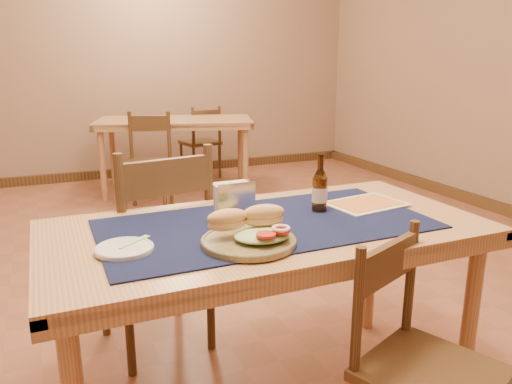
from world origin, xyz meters
name	(u,v)px	position (x,y,z in m)	size (l,w,h in m)	color
room	(198,46)	(0.00, 0.00, 1.40)	(6.04, 7.04, 2.84)	#90553F
main_table	(267,246)	(0.00, -0.80, 0.67)	(1.60, 0.80, 0.75)	tan
placemat	(267,224)	(0.00, -0.80, 0.75)	(1.20, 0.60, 0.01)	#0F1739
baseboard	(205,303)	(0.00, 0.00, 0.05)	(6.00, 7.00, 0.10)	#4F351C
back_table	(175,127)	(0.52, 2.59, 0.67)	(1.69, 1.18, 0.75)	tan
chair_main_far	(156,246)	(-0.30, -0.24, 0.51)	(0.52, 0.52, 0.99)	#4F351C
chair_main_near	(420,363)	(0.28, -1.34, 0.43)	(0.50, 0.50, 0.82)	#4F351C
chair_back_near	(148,161)	(0.12, 2.02, 0.46)	(0.53, 0.53, 0.88)	#4F351C
chair_back_far	(201,141)	(0.94, 3.05, 0.43)	(0.44, 0.44, 0.83)	#4F351C
sandwich_plate	(251,234)	(-0.13, -0.97, 0.79)	(0.31, 0.31, 0.12)	olive
side_plate	(124,248)	(-0.52, -0.87, 0.76)	(0.18, 0.18, 0.02)	silver
fork	(137,241)	(-0.48, -0.84, 0.77)	(0.11, 0.09, 0.00)	#93D776
beer_bottle	(320,190)	(0.26, -0.74, 0.84)	(0.06, 0.06, 0.23)	#4C2D0D
napkin_holder	(234,202)	(-0.09, -0.70, 0.82)	(0.16, 0.06, 0.14)	white
menu_card	(366,203)	(0.48, -0.74, 0.76)	(0.34, 0.26, 0.01)	beige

